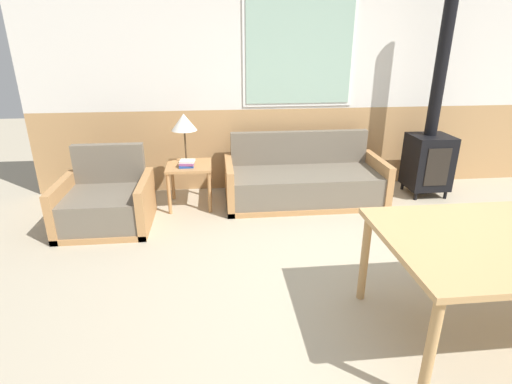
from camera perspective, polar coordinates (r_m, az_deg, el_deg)
name	(u,v)px	position (r m, az deg, el deg)	size (l,w,h in m)	color
ground_plane	(396,301)	(3.36, 19.39, -14.43)	(16.00, 16.00, 0.00)	#B2A58C
wall_back	(319,81)	(5.25, 8.99, 15.35)	(7.20, 0.09, 2.70)	tan
couch	(304,183)	(4.88, 6.83, 1.35)	(1.89, 0.82, 0.80)	#B27F4C
armchair	(106,205)	(4.50, -20.61, -1.70)	(0.92, 0.82, 0.81)	#B27F4C
side_table	(189,172)	(4.72, -9.49, 2.90)	(0.51, 0.51, 0.51)	#B27F4C
table_lamp	(184,124)	(4.67, -10.25, 9.60)	(0.29, 0.29, 0.57)	#4C3823
book_stack	(187,164)	(4.60, -9.85, 4.03)	(0.18, 0.15, 0.08)	#234799
wood_stove	(430,143)	(5.40, 23.65, 6.40)	(0.48, 0.47, 2.49)	black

